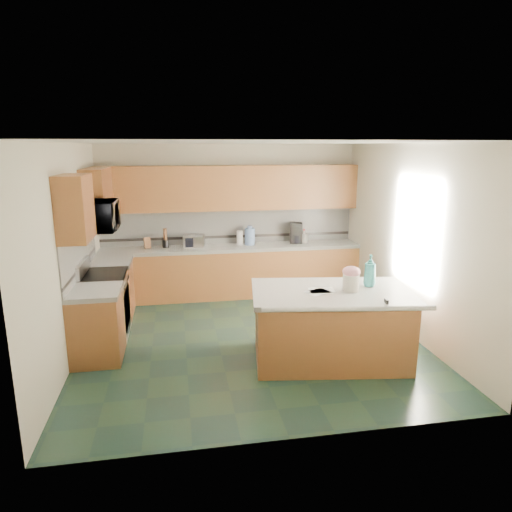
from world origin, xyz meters
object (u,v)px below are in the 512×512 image
object	(u,v)px
knife_block	(147,243)
coffee_maker	(296,233)
treat_jar	(351,282)
island_base	(330,328)
soap_bottle_island	(370,271)
island_top	(332,293)
toaster_oven	(194,241)

from	to	relation	value
knife_block	coffee_maker	world-z (taller)	coffee_maker
treat_jar	coffee_maker	xyz separation A→B (m)	(0.08, 2.92, 0.08)
island_base	coffee_maker	size ratio (longest dim) A/B	5.04
soap_bottle_island	knife_block	distance (m)	3.99
knife_block	coffee_maker	bearing A→B (deg)	-13.28
island_base	knife_block	bearing A→B (deg)	138.11
island_top	treat_jar	bearing A→B (deg)	-2.71
island_base	toaster_oven	bearing A→B (deg)	127.09
island_top	island_base	bearing A→B (deg)	0.00
island_top	treat_jar	size ratio (longest dim) A/B	9.33
soap_bottle_island	toaster_oven	xyz separation A→B (m)	(-2.09, 2.74, -0.10)
island_base	treat_jar	size ratio (longest dim) A/B	8.86
island_top	treat_jar	xyz separation A→B (m)	(0.23, -0.04, 0.13)
island_base	knife_block	size ratio (longest dim) A/B	9.68
knife_block	soap_bottle_island	bearing A→B (deg)	-57.37
treat_jar	soap_bottle_island	xyz separation A→B (m)	(0.31, 0.14, 0.10)
toaster_oven	knife_block	bearing A→B (deg)	-170.72
island_top	soap_bottle_island	size ratio (longest dim) A/B	4.80
toaster_oven	coffee_maker	size ratio (longest dim) A/B	0.97
toaster_oven	coffee_maker	world-z (taller)	coffee_maker
coffee_maker	treat_jar	bearing A→B (deg)	-80.74
toaster_oven	coffee_maker	xyz separation A→B (m)	(1.86, 0.03, 0.08)
knife_block	treat_jar	bearing A→B (deg)	-61.98
island_base	toaster_oven	world-z (taller)	toaster_oven
island_base	treat_jar	bearing A→B (deg)	-2.71
toaster_oven	coffee_maker	bearing A→B (deg)	10.21
treat_jar	coffee_maker	distance (m)	2.92
island_base	soap_bottle_island	distance (m)	0.88
soap_bottle_island	toaster_oven	world-z (taller)	soap_bottle_island
knife_block	toaster_oven	xyz separation A→B (m)	(0.81, 0.00, 0.01)
soap_bottle_island	knife_block	bearing A→B (deg)	150.83
island_base	toaster_oven	xyz separation A→B (m)	(-1.56, 2.84, 0.59)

